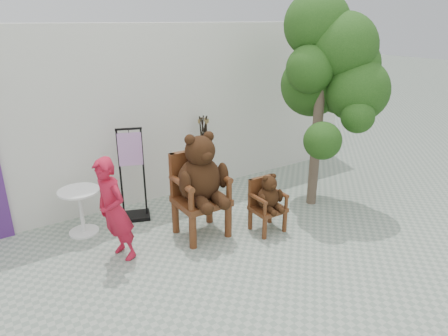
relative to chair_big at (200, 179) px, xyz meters
name	(u,v)px	position (x,y,z in m)	size (l,w,h in m)	color
ground_plane	(243,267)	(0.02, -1.05, -0.89)	(60.00, 60.00, 0.00)	gray
back_wall	(143,111)	(0.02, 2.05, 0.61)	(9.00, 1.00, 3.00)	silver
chair_big	(200,179)	(0.00, 0.00, 0.00)	(0.77, 0.83, 1.58)	#47220F
chair_small	(268,198)	(0.90, -0.45, -0.36)	(0.47, 0.49, 0.92)	#47220F
person	(114,210)	(-1.28, 0.02, -0.16)	(0.53, 0.35, 1.47)	#B4162F
cafe_table	(81,206)	(-1.48, 1.01, -0.45)	(0.60, 0.60, 0.70)	white
display_stand	(133,185)	(-0.64, 1.03, -0.30)	(0.54, 0.48, 1.51)	black
stool_bucket	(204,160)	(0.83, 1.30, -0.25)	(0.32, 0.32, 1.45)	white
tree	(333,68)	(2.45, -0.09, 1.42)	(1.67, 1.80, 3.50)	#443529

